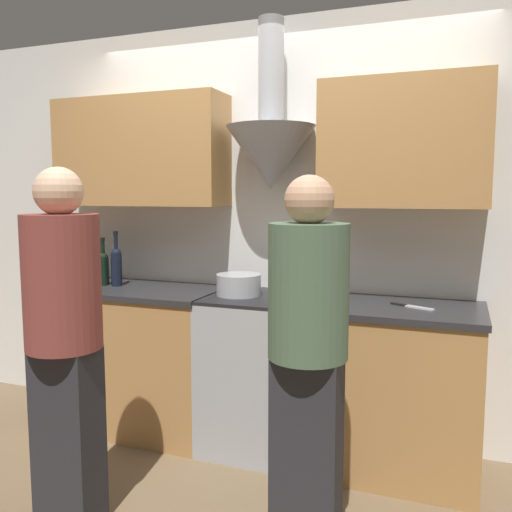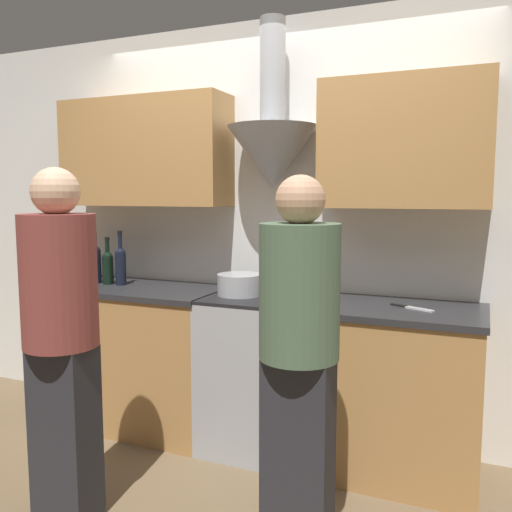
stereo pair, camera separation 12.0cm
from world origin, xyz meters
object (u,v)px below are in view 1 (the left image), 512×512
wine_bottle_4 (116,264)px  stock_pot (239,285)px  wine_bottle_0 (70,263)px  wine_bottle_1 (78,263)px  stove_range (262,371)px  wine_bottle_3 (103,266)px  orange_fruit (326,295)px  wine_bottle_2 (90,263)px  person_foreground_left (64,332)px  mixing_bowl (288,291)px  person_foreground_right (308,353)px

wine_bottle_4 → stock_pot: size_ratio=1.35×
wine_bottle_0 → wine_bottle_1: wine_bottle_1 is taller
stove_range → wine_bottle_0: wine_bottle_0 is taller
wine_bottle_3 → orange_fruit: bearing=-0.9°
wine_bottle_3 → stock_pot: (0.98, -0.02, -0.06)m
wine_bottle_2 → wine_bottle_4: wine_bottle_4 is taller
wine_bottle_4 → wine_bottle_2: bearing=179.7°
stove_range → person_foreground_left: person_foreground_left is taller
mixing_bowl → person_foreground_left: bearing=-123.0°
wine_bottle_2 → wine_bottle_4: (0.21, -0.00, -0.00)m
wine_bottle_0 → wine_bottle_3: size_ratio=1.01×
wine_bottle_0 → person_foreground_right: 2.15m
stock_pot → person_foreground_left: bearing=-112.5°
stove_range → wine_bottle_2: (-1.23, 0.01, 0.60)m
stove_range → stock_pot: bearing=-174.2°
wine_bottle_3 → wine_bottle_4: 0.10m
wine_bottle_1 → wine_bottle_2: 0.10m
mixing_bowl → wine_bottle_0: bearing=-179.0°
wine_bottle_2 → wine_bottle_4: 0.21m
person_foreground_left → person_foreground_right: person_foreground_left is taller
stove_range → wine_bottle_4: size_ratio=2.57×
mixing_bowl → orange_fruit: bearing=-17.6°
wine_bottle_0 → wine_bottle_2: size_ratio=0.89×
wine_bottle_3 → orange_fruit: (1.51, -0.02, -0.09)m
wine_bottle_1 → mixing_bowl: 1.47m
wine_bottle_3 → stock_pot: 0.98m
orange_fruit → wine_bottle_3: bearing=179.1°
wine_bottle_4 → orange_fruit: 1.42m
wine_bottle_3 → stove_range: bearing=-0.1°
stove_range → wine_bottle_3: (-1.12, 0.00, 0.58)m
wine_bottle_4 → stock_pot: (0.88, -0.02, -0.08)m
wine_bottle_2 → person_foreground_left: person_foreground_left is taller
stock_pot → person_foreground_right: size_ratio=0.17×
stock_pot → person_foreground_left: size_ratio=0.16×
orange_fruit → stock_pot: bearing=179.2°
wine_bottle_1 → mixing_bowl: wine_bottle_1 is taller
person_foreground_right → wine_bottle_2: bearing=152.9°
stock_pot → wine_bottle_3: bearing=179.0°
stove_range → orange_fruit: 0.63m
wine_bottle_3 → person_foreground_left: person_foreground_left is taller
wine_bottle_3 → stock_pot: size_ratio=1.19×
person_foreground_right → wine_bottle_0: bearing=154.7°
stove_range → wine_bottle_1: 1.45m
wine_bottle_1 → wine_bottle_3: (0.20, -0.00, -0.02)m
wine_bottle_0 → wine_bottle_1: 0.09m
wine_bottle_4 → wine_bottle_0: bearing=176.9°
wine_bottle_0 → person_foreground_left: person_foreground_left is taller
wine_bottle_3 → mixing_bowl: wine_bottle_3 is taller
wine_bottle_0 → orange_fruit: 1.81m
wine_bottle_0 → wine_bottle_3: (0.29, -0.03, -0.00)m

